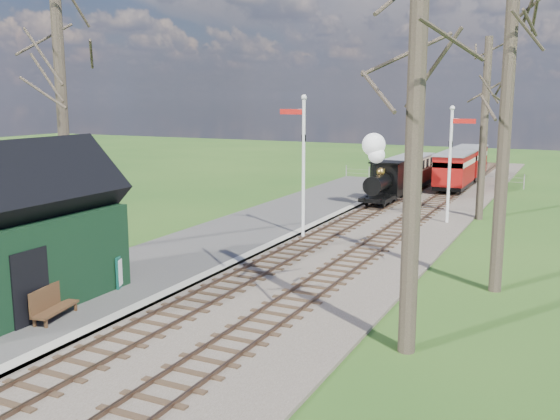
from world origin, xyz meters
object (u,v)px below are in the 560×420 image
at_px(semaphore_near, 302,156).
at_px(red_carriage_b, 469,162).
at_px(sign_board, 121,271).
at_px(bench, 51,303).
at_px(red_carriage_a, 454,170).
at_px(station_shed, 17,235).
at_px(locomotive, 381,174).
at_px(person, 85,271).
at_px(coach, 409,171).
at_px(semaphore_far, 452,156).

height_order(semaphore_near, red_carriage_b, semaphore_near).
distance_m(sign_board, bench, 3.07).
bearing_deg(red_carriage_b, red_carriage_a, -90.00).
relative_size(station_shed, locomotive, 1.57).
relative_size(red_carriage_b, person, 3.15).
xyz_separation_m(station_shed, bench, (1.66, -0.47, -1.64)).
xyz_separation_m(red_carriage_b, sign_board, (-5.44, -31.55, -0.72)).
distance_m(red_carriage_b, sign_board, 32.02).
relative_size(sign_board, bench, 0.61).
bearing_deg(semaphore_near, coach, 87.11).
relative_size(station_shed, coach, 0.98).
distance_m(locomotive, sign_board, 18.85).
bearing_deg(locomotive, semaphore_far, -36.07).
bearing_deg(sign_board, bench, -86.24).
relative_size(red_carriage_a, person, 3.15).
bearing_deg(coach, semaphore_near, -92.89).
bearing_deg(sign_board, red_carriage_a, 78.21).
bearing_deg(locomotive, semaphore_near, -94.71).
height_order(semaphore_far, red_carriage_b, semaphore_far).
xyz_separation_m(red_carriage_b, person, (-5.79, -32.72, -0.46)).
bearing_deg(coach, locomotive, -90.11).
distance_m(semaphore_near, red_carriage_b, 22.50).
distance_m(coach, bench, 27.86).
bearing_deg(red_carriage_a, bench, -100.20).
height_order(sign_board, bench, sign_board).
relative_size(semaphore_far, red_carriage_a, 1.18).
height_order(semaphore_far, locomotive, semaphore_far).
height_order(station_shed, sign_board, station_shed).
bearing_deg(bench, person, 106.41).
bearing_deg(red_carriage_a, sign_board, -101.79).
relative_size(semaphore_far, bench, 3.46).
distance_m(locomotive, person, 20.05).
xyz_separation_m(station_shed, red_carriage_a, (6.90, 28.64, -0.84)).
xyz_separation_m(station_shed, semaphore_near, (3.53, 12.00, 1.35)).
xyz_separation_m(semaphore_near, red_carriage_a, (3.37, 16.64, -2.19)).
height_order(semaphore_far, red_carriage_a, semaphore_far).
xyz_separation_m(station_shed, person, (1.10, 1.42, -1.30)).
xyz_separation_m(coach, sign_board, (-2.84, -24.66, -0.67)).
distance_m(semaphore_near, red_carriage_a, 17.12).
xyz_separation_m(locomotive, sign_board, (-2.83, -18.60, -1.17)).
height_order(red_carriage_b, sign_board, red_carriage_b).
bearing_deg(semaphore_near, red_carriage_a, 78.56).
xyz_separation_m(semaphore_far, person, (-7.57, -16.58, -2.38)).
distance_m(semaphore_far, coach, 10.42).
bearing_deg(station_shed, coach, 81.04).
relative_size(semaphore_near, coach, 0.97).
bearing_deg(person, semaphore_near, 5.35).
height_order(sign_board, person, person).
relative_size(station_shed, red_carriage_b, 1.30).
xyz_separation_m(locomotive, person, (-3.18, -19.78, -0.91)).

